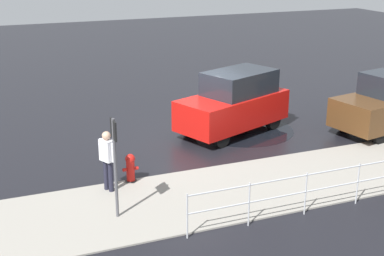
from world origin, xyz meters
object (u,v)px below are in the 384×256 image
at_px(moving_hatchback, 234,102).
at_px(fire_hydrant, 130,168).
at_px(pedestrian, 107,157).
at_px(sign_post, 115,154).

xyz_separation_m(moving_hatchback, fire_hydrant, (4.34, 2.68, -0.63)).
xyz_separation_m(fire_hydrant, pedestrian, (0.67, 0.33, 0.56)).
xyz_separation_m(pedestrian, sign_post, (0.15, 1.45, 0.62)).
bearing_deg(fire_hydrant, moving_hatchback, -148.28).
relative_size(fire_hydrant, sign_post, 0.33).
height_order(pedestrian, sign_post, sign_post).
xyz_separation_m(fire_hydrant, sign_post, (0.81, 1.78, 1.18)).
relative_size(fire_hydrant, pedestrian, 0.50).
bearing_deg(pedestrian, fire_hydrant, -153.52).
height_order(moving_hatchback, pedestrian, moving_hatchback).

